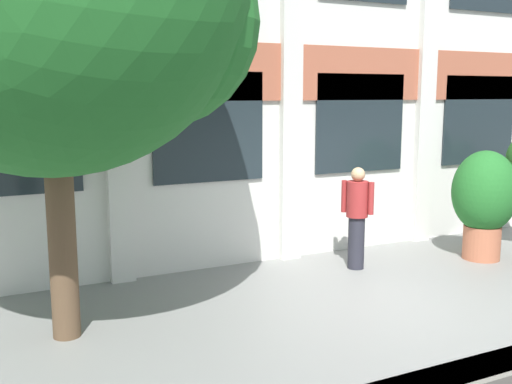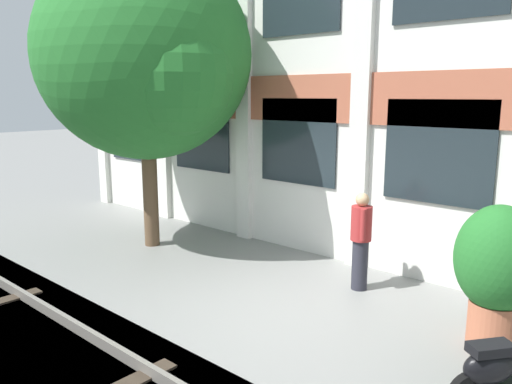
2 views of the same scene
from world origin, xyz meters
name	(u,v)px [view 1 (image 1 of 2)]	position (x,y,z in m)	size (l,w,h in m)	color
ground_plane	(381,303)	(0.00, 0.00, 0.00)	(80.00, 80.00, 0.00)	gray
apartment_facade	(283,0)	(0.00, 2.77, 4.27)	(17.43, 0.64, 8.58)	silver
potted_plant_fluted_column	(484,198)	(2.89, 1.00, 1.05)	(1.07, 1.07, 1.84)	#B76647
resident_by_doorway	(357,215)	(0.66, 1.49, 0.87)	(0.35, 0.45, 1.63)	#282833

